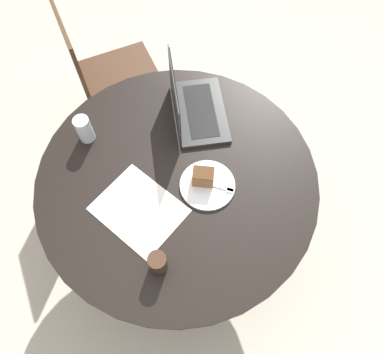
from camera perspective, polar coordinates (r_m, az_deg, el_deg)
ground_plane at (r=2.16m, az=-1.63°, el=-8.75°), size 12.00×12.00×0.00m
dining_table at (r=1.62m, az=-2.16°, el=-2.20°), size 1.13×1.13×0.72m
chair at (r=2.18m, az=-12.80°, el=14.40°), size 0.59×0.59×0.91m
paper_document at (r=1.45m, az=-8.09°, el=-4.95°), size 0.38×0.34×0.00m
plate at (r=1.47m, az=2.36°, el=-1.24°), size 0.22×0.22×0.01m
cake_slice at (r=1.44m, az=1.72°, el=0.06°), size 0.09×0.08×0.07m
fork at (r=1.46m, az=3.86°, el=-1.42°), size 0.17×0.03×0.00m
coffee_glass at (r=1.33m, az=-5.22°, el=-12.90°), size 0.07×0.07×0.10m
water_glass at (r=1.60m, az=-16.10°, el=7.03°), size 0.07×0.07×0.12m
laptop at (r=1.62m, az=0.20°, el=10.58°), size 0.36×0.41×0.24m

